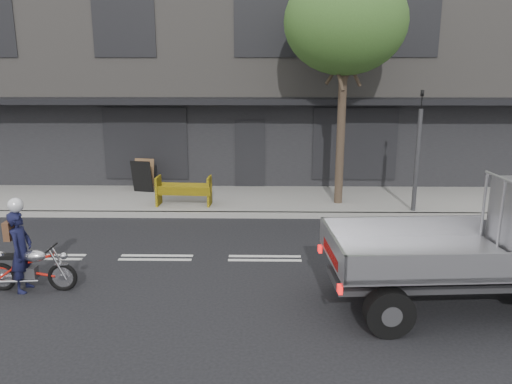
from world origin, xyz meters
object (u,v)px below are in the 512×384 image
object	(u,v)px
traffic_light_pole	(417,158)
rider	(21,252)
street_tree	(345,23)
motorcycle	(31,268)
sandwich_board	(142,177)
construction_barrier	(183,192)

from	to	relation	value
traffic_light_pole	rider	xyz separation A→B (m)	(-8.72, -5.02, -0.88)
street_tree	traffic_light_pole	bearing A→B (deg)	-23.03
motorcycle	sandwich_board	xyz separation A→B (m)	(0.40, 7.03, 0.22)
construction_barrier	motorcycle	bearing A→B (deg)	-110.78
street_tree	motorcycle	xyz separation A→B (m)	(-6.56, -5.87, -4.83)
rider	traffic_light_pole	bearing A→B (deg)	-60.44
street_tree	sandwich_board	distance (m)	7.78
street_tree	rider	bearing A→B (deg)	-138.82
rider	motorcycle	bearing A→B (deg)	-90.40
sandwich_board	rider	bearing A→B (deg)	-83.72
traffic_light_pole	sandwich_board	bearing A→B (deg)	166.23
rider	construction_barrier	xyz separation A→B (m)	(2.15, 5.27, -0.17)
rider	sandwich_board	bearing A→B (deg)	-4.90
street_tree	rider	size ratio (longest dim) A/B	4.39
sandwich_board	street_tree	bearing A→B (deg)	0.20
construction_barrier	sandwich_board	bearing A→B (deg)	132.24
street_tree	construction_barrier	size ratio (longest dim) A/B	4.20
motorcycle	traffic_light_pole	bearing A→B (deg)	30.00
sandwich_board	traffic_light_pole	bearing A→B (deg)	-2.99
traffic_light_pole	motorcycle	bearing A→B (deg)	-149.60
motorcycle	rider	size ratio (longest dim) A/B	1.11
motorcycle	rider	bearing A→B (deg)	179.60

